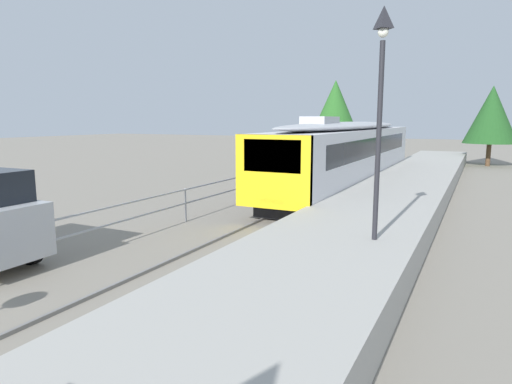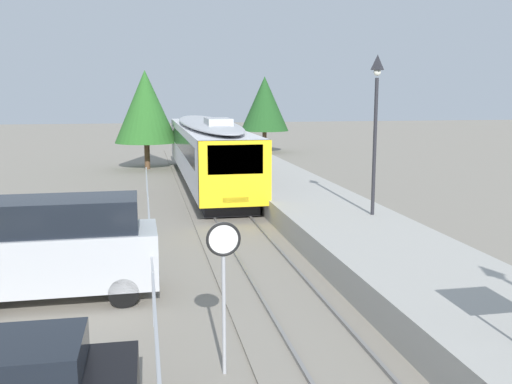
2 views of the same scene
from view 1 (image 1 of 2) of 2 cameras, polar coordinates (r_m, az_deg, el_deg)
ground_plane at (r=17.65m, az=-6.16°, el=-3.16°), size 160.00×160.00×0.00m
track_rails at (r=16.25m, az=2.79°, el=-4.07°), size 3.20×60.00×0.14m
commuter_train at (r=24.76m, az=11.69°, el=5.25°), size 2.82×20.14×3.74m
station_platform at (r=15.17m, az=14.13°, el=-3.68°), size 3.90×60.00×0.90m
platform_lamp_mid_platform at (r=10.91m, az=15.55°, el=13.43°), size 0.34×0.34×5.35m
tree_behind_carpark at (r=33.06m, az=9.98°, el=9.69°), size 4.16×4.16×6.53m
tree_behind_station_far at (r=41.25m, az=27.66°, el=8.66°), size 4.11×4.11×6.45m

